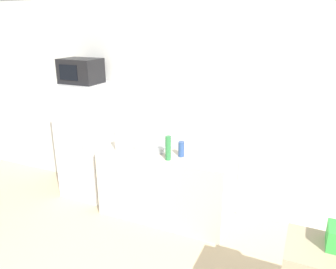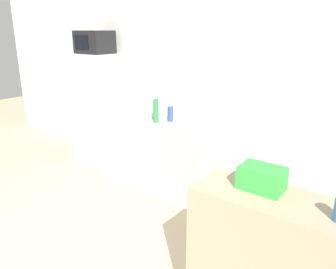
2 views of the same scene
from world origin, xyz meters
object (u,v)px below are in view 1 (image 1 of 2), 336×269
object	(u,v)px
microwave	(81,71)
bottle_tall	(168,148)
refrigerator	(87,141)
paper_towel_roll	(120,141)
bottle_short	(181,149)

from	to	relation	value
microwave	bottle_tall	size ratio (longest dim) A/B	1.79
microwave	refrigerator	bearing A→B (deg)	70.98
bottle_tall	paper_towel_roll	distance (m)	0.64
microwave	bottle_tall	distance (m)	1.57
bottle_tall	paper_towel_roll	world-z (taller)	bottle_tall
refrigerator	bottle_short	distance (m)	1.48
bottle_tall	bottle_short	world-z (taller)	bottle_tall
microwave	bottle_short	distance (m)	1.66
microwave	paper_towel_roll	xyz separation A→B (m)	(0.72, -0.30, -0.74)
microwave	paper_towel_roll	distance (m)	1.08
bottle_short	paper_towel_roll	world-z (taller)	paper_towel_roll
refrigerator	bottle_short	bearing A→B (deg)	-7.33
bottle_tall	bottle_short	bearing A→B (deg)	57.29
refrigerator	microwave	xyz separation A→B (m)	(-0.00, -0.00, 0.94)
bottle_tall	paper_towel_roll	bearing A→B (deg)	176.50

